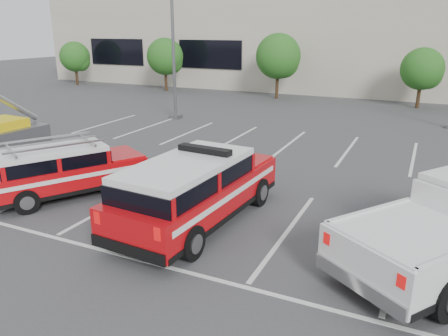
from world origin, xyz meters
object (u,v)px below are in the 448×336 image
at_px(light_pole_left, 173,28).
at_px(tree_mid_right, 423,70).
at_px(tree_left, 166,58).
at_px(fire_chief_suv, 196,194).
at_px(convention_building, 370,33).
at_px(tree_mid_left, 279,58).
at_px(tree_far_left, 76,58).
at_px(ladder_suv, 66,173).

bearing_deg(light_pole_left, tree_mid_right, 37.50).
distance_m(tree_left, tree_mid_right, 20.00).
distance_m(light_pole_left, fire_chief_suv, 15.54).
bearing_deg(convention_building, fire_chief_suv, -89.93).
height_order(tree_left, fire_chief_suv, tree_left).
bearing_deg(tree_mid_right, tree_mid_left, 180.00).
distance_m(tree_far_left, fire_chief_suv, 33.77).
relative_size(convention_building, ladder_suv, 12.03).
distance_m(tree_left, tree_mid_left, 10.00).
height_order(tree_mid_left, ladder_suv, tree_mid_left).
bearing_deg(ladder_suv, fire_chief_suv, 29.48).
xyz_separation_m(fire_chief_suv, ladder_suv, (-4.80, 0.08, -0.11)).
bearing_deg(tree_mid_left, tree_left, -180.00).
distance_m(tree_left, fire_chief_suv, 27.18).
bearing_deg(tree_far_left, tree_mid_right, 0.00).
relative_size(convention_building, tree_far_left, 15.04).
xyz_separation_m(tree_mid_left, ladder_suv, (0.33, -22.42, -2.30)).
xyz_separation_m(tree_mid_right, fire_chief_suv, (-4.87, -22.50, -1.66)).
relative_size(tree_far_left, tree_left, 0.90).
relative_size(light_pole_left, ladder_suv, 2.05).
xyz_separation_m(tree_mid_right, ladder_suv, (-9.67, -22.42, -1.76)).
xyz_separation_m(tree_left, fire_chief_suv, (15.13, -22.50, -1.93)).
distance_m(tree_mid_right, fire_chief_suv, 23.08).
distance_m(tree_mid_right, ladder_suv, 24.48).
distance_m(tree_far_left, tree_mid_right, 30.00).
xyz_separation_m(convention_building, light_pole_left, (-8.18, -19.86, 0.47)).
bearing_deg(fire_chief_suv, light_pole_left, 127.36).
bearing_deg(tree_far_left, light_pole_left, -30.71).
height_order(tree_far_left, tree_mid_left, tree_mid_left).
height_order(tree_mid_right, ladder_suv, tree_mid_right).
bearing_deg(tree_far_left, ladder_suv, -47.80).
distance_m(convention_building, tree_mid_left, 11.19).
relative_size(tree_mid_left, fire_chief_suv, 0.81).
bearing_deg(fire_chief_suv, convention_building, 94.00).
height_order(tree_mid_right, light_pole_left, light_pole_left).
distance_m(tree_far_left, light_pole_left, 19.85).
xyz_separation_m(convention_building, tree_mid_right, (4.91, -9.82, -2.22)).
bearing_deg(tree_left, fire_chief_suv, -56.08).
relative_size(convention_building, tree_mid_left, 12.38).
bearing_deg(tree_mid_left, ladder_suv, -89.16).
distance_m(convention_building, fire_chief_suv, 32.55).
height_order(convention_building, ladder_suv, convention_building).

